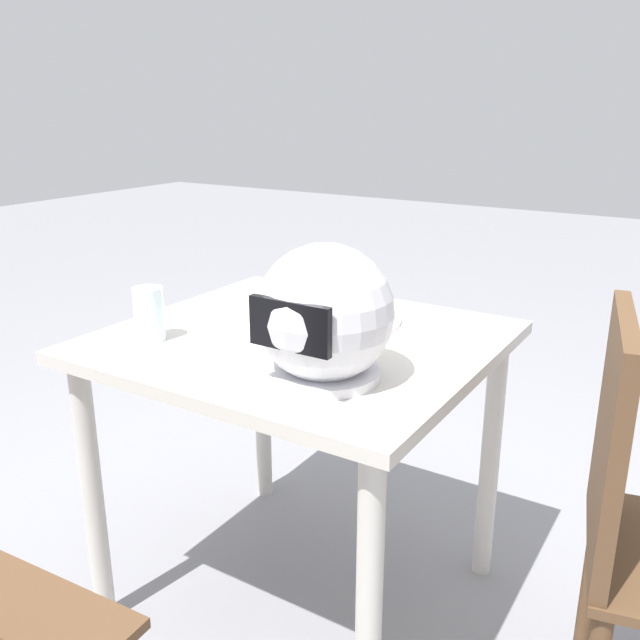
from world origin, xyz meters
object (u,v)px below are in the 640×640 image
(motorcycle_helmet, at_px, (324,316))
(pizza, at_px, (337,311))
(dining_table, at_px, (300,377))
(drinking_glass, at_px, (149,314))

(motorcycle_helmet, bearing_deg, pizza, -63.36)
(dining_table, relative_size, motorcycle_helmet, 3.19)
(pizza, bearing_deg, drinking_glass, 50.06)
(dining_table, bearing_deg, motorcycle_helmet, 134.13)
(drinking_glass, bearing_deg, motorcycle_helmet, -177.99)
(pizza, distance_m, motorcycle_helmet, 0.39)
(dining_table, relative_size, drinking_glass, 6.99)
(dining_table, height_order, drinking_glass, drinking_glass)
(pizza, height_order, motorcycle_helmet, motorcycle_helmet)
(dining_table, distance_m, drinking_glass, 0.38)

